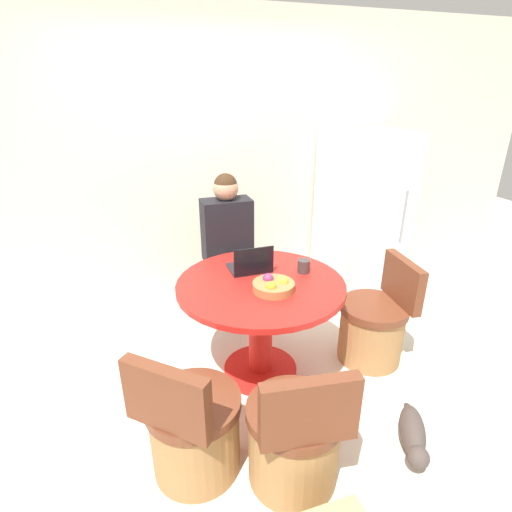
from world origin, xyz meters
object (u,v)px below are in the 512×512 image
Objects in this scene: chair_right_side at (374,327)px; fruit_bowl at (274,286)px; chair_near_camera at (295,440)px; chair_near_left_corner at (193,430)px; person_seated at (226,244)px; cat at (413,434)px; laptop at (250,266)px; dining_table at (261,310)px; refrigerator at (361,216)px.

fruit_bowl is (-0.84, -0.04, 0.51)m from chair_right_side.
chair_near_camera is 0.54m from chair_near_left_corner.
chair_right_side is 1.00× the size of chair_near_left_corner.
chair_near_camera is at bearing -45.46° from chair_right_side.
chair_near_camera is 1.73m from person_seated.
chair_near_camera is at bearing -162.23° from chair_near_left_corner.
cat is (-0.25, -0.81, -0.18)m from chair_right_side.
person_seated is at bearing -87.85° from laptop.
person_seated is at bearing -68.55° from chair_near_left_corner.
dining_table is 1.40× the size of chair_near_left_corner.
laptop is (-0.89, 0.29, 0.52)m from chair_right_side.
laptop is at bearing 99.21° from fruit_bowl.
person_seated reaches higher than cat.
chair_near_camera reaches higher than dining_table.
chair_right_side reaches higher than dining_table.
chair_right_side is 0.87m from cat.
dining_table is 0.32m from laptop.
chair_right_side is at bearing -165.91° from cat.
refrigerator is 5.60× the size of laptop.
person_seated reaches higher than chair_near_camera.
refrigerator is 1.70m from fruit_bowl.
laptop reaches higher than chair_near_left_corner.
chair_right_side is at bearing -6.56° from dining_table.
dining_table is at bearing -114.07° from cat.
fruit_bowl is at bearing -81.02° from chair_right_side.
chair_near_left_corner is 0.61× the size of person_seated.
fruit_bowl is (0.08, -0.93, 0.05)m from person_seated.
refrigerator reaches higher than laptop.
chair_near_camera is 0.91m from fruit_bowl.
fruit_bowl reaches higher than chair_near_left_corner.
fruit_bowl is at bearing -73.47° from dining_table.
person_seated reaches higher than fruit_bowl.
refrigerator is at bearing 34.56° from dining_table.
refrigerator is 1.97× the size of chair_near_left_corner.
refrigerator reaches higher than person_seated.
chair_near_camera is (-0.12, -0.88, -0.26)m from dining_table.
chair_right_side is 2.84× the size of laptop.
cat is at bearing -10.69° from chair_right_side.
chair_right_side is at bearing 161.98° from laptop.
cat is at bearing -52.81° from fruit_bowl.
laptop is (0.59, 0.84, 0.52)m from chair_near_left_corner.
person_seated reaches higher than chair_right_side.
laptop is at bearing -101.45° from chair_right_side.
person_seated is 0.93m from fruit_bowl.
chair_right_side is at bearing 2.41° from fruit_bowl.
chair_near_camera is 1.00× the size of chair_near_left_corner.
fruit_bowl is (-1.32, -1.07, -0.02)m from refrigerator.
refrigerator reaches higher than chair_near_camera.
chair_near_left_corner is 0.97m from fruit_bowl.
refrigerator reaches higher than cat.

